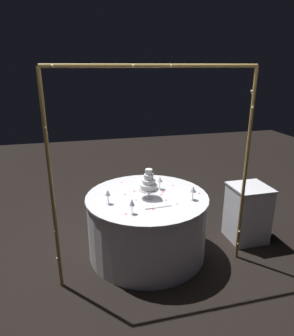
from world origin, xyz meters
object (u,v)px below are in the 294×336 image
(wine_glass_3, at_px, (149,174))
(cake_knife, at_px, (157,207))
(decorative_arch, at_px, (156,146))
(side_table, at_px, (247,213))
(wine_glass_1, at_px, (108,194))
(main_table, at_px, (147,225))
(tiered_cake, at_px, (149,184))
(wine_glass_4, at_px, (160,180))
(wine_glass_0, at_px, (132,203))
(wine_glass_2, at_px, (193,190))

(wine_glass_3, distance_m, cake_knife, 0.72)
(decorative_arch, xyz_separation_m, side_table, (-1.31, -0.34, -1.05))
(side_table, bearing_deg, wine_glass_1, 2.49)
(main_table, relative_size, tiered_cake, 4.11)
(tiered_cake, xyz_separation_m, wine_glass_4, (-0.19, -0.21, -0.06))
(tiered_cake, distance_m, wine_glass_3, 0.46)
(wine_glass_1, distance_m, cake_knife, 0.54)
(cake_knife, bearing_deg, decorative_arch, 61.88)
(decorative_arch, relative_size, side_table, 2.96)
(decorative_arch, relative_size, cake_knife, 7.30)
(tiered_cake, height_order, wine_glass_4, tiered_cake)
(wine_glass_0, height_order, wine_glass_4, wine_glass_0)
(wine_glass_0, xyz_separation_m, wine_glass_2, (-0.71, -0.16, 0.00))
(wine_glass_4, bearing_deg, decorative_arch, 69.22)
(wine_glass_1, distance_m, wine_glass_4, 0.70)
(tiered_cake, xyz_separation_m, wine_glass_2, (-0.46, 0.17, -0.05))
(side_table, xyz_separation_m, wine_glass_0, (1.56, 0.37, 0.49))
(decorative_arch, height_order, wine_glass_4, decorative_arch)
(decorative_arch, relative_size, wine_glass_2, 13.74)
(wine_glass_0, bearing_deg, wine_glass_3, -115.59)
(cake_knife, bearing_deg, wine_glass_0, 14.20)
(wine_glass_2, bearing_deg, side_table, -166.54)
(decorative_arch, height_order, tiered_cake, decorative_arch)
(wine_glass_3, bearing_deg, cake_knife, 82.27)
(wine_glass_3, bearing_deg, decorative_arch, 80.99)
(wine_glass_4, height_order, cake_knife, wine_glass_4)
(wine_glass_0, bearing_deg, main_table, -123.04)
(wine_glass_1, height_order, cake_knife, wine_glass_1)
(side_table, distance_m, wine_glass_1, 1.83)
(decorative_arch, relative_size, wine_glass_0, 13.22)
(decorative_arch, bearing_deg, tiered_cake, -90.81)
(wine_glass_3, relative_size, wine_glass_4, 1.04)
(wine_glass_2, relative_size, cake_knife, 0.53)
(side_table, distance_m, wine_glass_2, 1.00)
(main_table, bearing_deg, tiered_cake, 95.46)
(side_table, relative_size, tiered_cake, 2.15)
(side_table, distance_m, wine_glass_0, 1.68)
(main_table, relative_size, wine_glass_3, 8.75)
(wine_glass_1, xyz_separation_m, wine_glass_2, (-0.91, 0.13, -0.00))
(main_table, xyz_separation_m, wine_glass_3, (-0.12, -0.39, 0.49))
(decorative_arch, relative_size, wine_glass_3, 13.54)
(wine_glass_0, distance_m, wine_glass_1, 0.35)
(decorative_arch, relative_size, wine_glass_4, 14.08)
(main_table, height_order, wine_glass_2, wine_glass_2)
(wine_glass_4, bearing_deg, cake_knife, 69.93)
(main_table, bearing_deg, decorative_arch, 90.16)
(side_table, height_order, tiered_cake, tiered_cake)
(decorative_arch, relative_size, main_table, 1.55)
(side_table, bearing_deg, decorative_arch, 14.50)
(main_table, xyz_separation_m, side_table, (-1.31, 0.02, -0.00))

